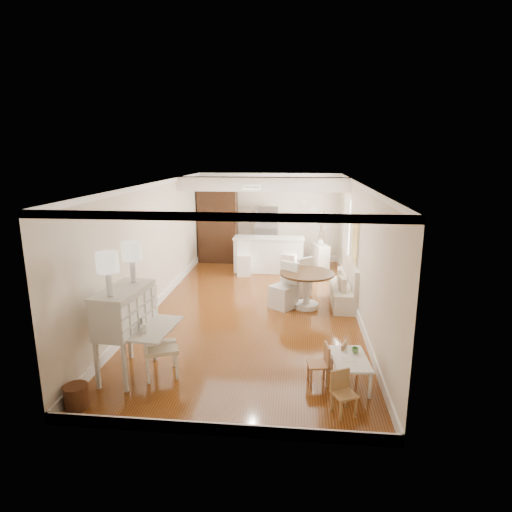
% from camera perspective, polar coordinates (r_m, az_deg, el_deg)
% --- Properties ---
extents(room, '(9.00, 9.04, 2.82)m').
position_cam_1_polar(room, '(9.54, 0.23, 4.91)').
color(room, brown).
rests_on(room, ground).
extents(secretary_bureau, '(1.22, 1.24, 1.42)m').
position_cam_1_polar(secretary_bureau, '(7.07, -16.95, -9.64)').
color(secretary_bureau, beige).
rests_on(secretary_bureau, ground).
extents(gustavian_armchair, '(0.72, 0.72, 0.96)m').
position_cam_1_polar(gustavian_armchair, '(6.99, -12.61, -11.70)').
color(gustavian_armchair, white).
rests_on(gustavian_armchair, ground).
extents(wicker_basket, '(0.37, 0.37, 0.33)m').
position_cam_1_polar(wicker_basket, '(6.67, -22.82, -16.87)').
color(wicker_basket, '#58311B').
rests_on(wicker_basket, ground).
extents(kids_table, '(0.60, 0.91, 0.43)m').
position_cam_1_polar(kids_table, '(6.84, 12.32, -14.74)').
color(kids_table, white).
rests_on(kids_table, ground).
extents(kids_chair_a, '(0.35, 0.35, 0.64)m').
position_cam_1_polar(kids_chair_a, '(6.74, 8.26, -14.03)').
color(kids_chair_a, '#A6734B').
rests_on(kids_chair_a, ground).
extents(kids_chair_b, '(0.33, 0.33, 0.53)m').
position_cam_1_polar(kids_chair_b, '(7.14, 10.71, -12.98)').
color(kids_chair_b, '#B38151').
rests_on(kids_chair_b, ground).
extents(kids_chair_c, '(0.39, 0.39, 0.60)m').
position_cam_1_polar(kids_chair_c, '(6.11, 11.69, -17.52)').
color(kids_chair_c, '#AB804D').
rests_on(kids_chair_c, ground).
extents(banquette, '(0.52, 1.60, 0.98)m').
position_cam_1_polar(banquette, '(10.06, 11.48, -3.63)').
color(banquette, silver).
rests_on(banquette, ground).
extents(dining_table, '(1.25, 1.25, 0.83)m').
position_cam_1_polar(dining_table, '(9.71, 6.75, -4.55)').
color(dining_table, '#452B16').
rests_on(dining_table, ground).
extents(slip_chair_near, '(0.70, 0.70, 1.03)m').
position_cam_1_polar(slip_chair_near, '(9.64, 3.68, -3.99)').
color(slip_chair_near, silver).
rests_on(slip_chair_near, ground).
extents(slip_chair_far, '(0.67, 0.67, 0.97)m').
position_cam_1_polar(slip_chair_far, '(10.56, 5.76, -2.60)').
color(slip_chair_far, silver).
rests_on(slip_chair_far, ground).
extents(breakfast_counter, '(2.05, 0.65, 1.03)m').
position_cam_1_polar(breakfast_counter, '(12.53, 1.72, 0.20)').
color(breakfast_counter, white).
rests_on(breakfast_counter, ground).
extents(bar_stool_left, '(0.43, 0.43, 0.97)m').
position_cam_1_polar(bar_stool_left, '(12.15, -1.66, -0.38)').
color(bar_stool_left, white).
rests_on(bar_stool_left, ground).
extents(bar_stool_right, '(0.51, 0.51, 0.96)m').
position_cam_1_polar(bar_stool_right, '(12.30, 4.69, -0.27)').
color(bar_stool_right, white).
rests_on(bar_stool_right, ground).
extents(pantry_cabinet, '(1.20, 0.60, 2.30)m').
position_cam_1_polar(pantry_cabinet, '(13.67, -5.09, 4.00)').
color(pantry_cabinet, '#381E11').
rests_on(pantry_cabinet, ground).
extents(fridge, '(0.75, 0.65, 1.80)m').
position_cam_1_polar(fridge, '(13.47, 2.89, 2.81)').
color(fridge, silver).
rests_on(fridge, ground).
extents(sideboard, '(0.55, 0.85, 0.75)m').
position_cam_1_polar(sideboard, '(13.03, 8.55, -0.05)').
color(sideboard, silver).
rests_on(sideboard, ground).
extents(pencil_cup, '(0.11, 0.11, 0.09)m').
position_cam_1_polar(pencil_cup, '(6.89, 13.07, -12.14)').
color(pencil_cup, '#6BA862').
rests_on(pencil_cup, kids_table).
extents(branch_vase, '(0.22, 0.22, 0.19)m').
position_cam_1_polar(branch_vase, '(12.94, 8.60, 1.98)').
color(branch_vase, white).
rests_on(branch_vase, sideboard).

